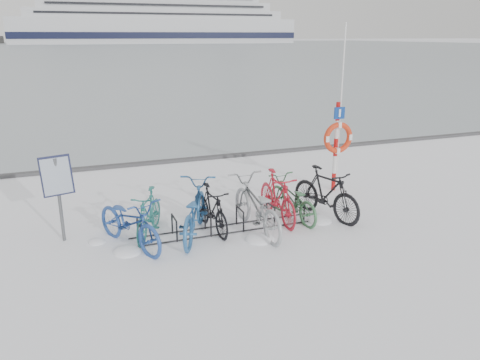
% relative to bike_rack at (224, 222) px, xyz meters
% --- Properties ---
extents(ground, '(900.00, 900.00, 0.00)m').
position_rel_bike_rack_xyz_m(ground, '(0.00, 0.00, -0.18)').
color(ground, white).
rests_on(ground, ground).
extents(ice_sheet, '(400.00, 298.00, 0.02)m').
position_rel_bike_rack_xyz_m(ice_sheet, '(0.00, 155.00, -0.17)').
color(ice_sheet, '#96A1AA').
rests_on(ice_sheet, ground).
extents(quay_edge, '(400.00, 0.25, 0.10)m').
position_rel_bike_rack_xyz_m(quay_edge, '(0.00, 5.90, -0.13)').
color(quay_edge, '#3F3F42').
rests_on(quay_edge, ground).
extents(bike_rack, '(4.00, 0.48, 0.46)m').
position_rel_bike_rack_xyz_m(bike_rack, '(0.00, 0.00, 0.00)').
color(bike_rack, black).
rests_on(bike_rack, ground).
extents(info_board, '(0.63, 0.37, 1.78)m').
position_rel_bike_rack_xyz_m(info_board, '(-3.23, 0.62, 1.10)').
color(info_board, '#595B5E').
rests_on(info_board, ground).
extents(lifebuoy_station, '(0.83, 0.23, 4.31)m').
position_rel_bike_rack_xyz_m(lifebuoy_station, '(3.64, 1.52, 1.27)').
color(lifebuoy_station, '#A90F0D').
rests_on(lifebuoy_station, ground).
extents(cruise_ferry, '(131.93, 24.90, 43.35)m').
position_rel_bike_rack_xyz_m(cruise_ferry, '(41.01, 225.41, 11.63)').
color(cruise_ferry, silver).
rests_on(cruise_ferry, ground).
extents(bike_0, '(1.54, 2.18, 1.09)m').
position_rel_bike_rack_xyz_m(bike_0, '(-1.98, -0.09, 0.36)').
color(bike_0, '#244794').
rests_on(bike_0, ground).
extents(bike_1, '(1.16, 1.71, 1.01)m').
position_rel_bike_rack_xyz_m(bike_1, '(-1.54, 0.32, 0.32)').
color(bike_1, '#236D68').
rests_on(bike_1, ground).
extents(bike_2, '(1.62, 2.33, 1.16)m').
position_rel_bike_rack_xyz_m(bike_2, '(-0.66, -0.01, 0.40)').
color(bike_2, '#275B95').
rests_on(bike_2, ground).
extents(bike_3, '(0.62, 1.71, 1.01)m').
position_rel_bike_rack_xyz_m(bike_3, '(-0.23, 0.12, 0.32)').
color(bike_3, black).
rests_on(bike_3, ground).
extents(bike_4, '(0.90, 2.30, 1.19)m').
position_rel_bike_rack_xyz_m(bike_4, '(0.63, -0.25, 0.41)').
color(bike_4, '#95999D').
rests_on(bike_4, ground).
extents(bike_5, '(0.55, 1.91, 1.15)m').
position_rel_bike_rack_xyz_m(bike_5, '(1.32, 0.18, 0.39)').
color(bike_5, red).
rests_on(bike_5, ground).
extents(bike_6, '(0.88, 1.93, 0.98)m').
position_rel_bike_rack_xyz_m(bike_6, '(1.68, 0.16, 0.31)').
color(bike_6, '#386D44').
rests_on(bike_6, ground).
extents(bike_7, '(1.13, 2.06, 1.19)m').
position_rel_bike_rack_xyz_m(bike_7, '(2.43, -0.04, 0.42)').
color(bike_7, black).
rests_on(bike_7, ground).
extents(snow_drifts, '(6.16, 1.80, 0.22)m').
position_rel_bike_rack_xyz_m(snow_drifts, '(0.48, -0.12, -0.18)').
color(snow_drifts, white).
rests_on(snow_drifts, ground).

